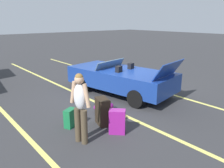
# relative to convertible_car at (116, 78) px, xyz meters

# --- Properties ---
(ground_plane) EXTENTS (80.00, 80.00, 0.00)m
(ground_plane) POSITION_rel_convertible_car_xyz_m (-0.20, -0.03, -0.59)
(ground_plane) COLOR #333335
(lot_line_near) EXTENTS (18.00, 0.12, 0.01)m
(lot_line_near) POSITION_rel_convertible_car_xyz_m (-0.20, -1.43, -0.59)
(lot_line_near) COLOR #EAE066
(lot_line_near) RESTS_ON ground_plane
(lot_line_mid) EXTENTS (18.00, 0.12, 0.01)m
(lot_line_mid) POSITION_rel_convertible_car_xyz_m (-0.20, 1.27, -0.59)
(lot_line_mid) COLOR #EAE066
(lot_line_mid) RESTS_ON ground_plane
(lot_line_far) EXTENTS (18.00, 0.12, 0.01)m
(lot_line_far) POSITION_rel_convertible_car_xyz_m (-0.20, 3.97, -0.59)
(lot_line_far) COLOR #EAE066
(lot_line_far) RESTS_ON ground_plane
(convertible_car) EXTENTS (4.43, 2.43, 1.50)m
(convertible_car) POSITION_rel_convertible_car_xyz_m (0.00, 0.00, 0.00)
(convertible_car) COLOR navy
(convertible_car) RESTS_ON ground_plane
(suitcase_large_black) EXTENTS (0.54, 0.42, 0.74)m
(suitcase_large_black) POSITION_rel_convertible_car_xyz_m (-1.85, 2.12, -0.22)
(suitcase_large_black) COLOR #2D2319
(suitcase_large_black) RESTS_ON ground_plane
(suitcase_medium_bright) EXTENTS (0.46, 0.45, 0.62)m
(suitcase_medium_bright) POSITION_rel_convertible_car_xyz_m (-2.47, 2.15, -0.28)
(suitcase_medium_bright) COLOR #991E8C
(suitcase_medium_bright) RESTS_ON ground_plane
(suitcase_small_carryon) EXTENTS (0.33, 0.39, 0.50)m
(suitcase_small_carryon) POSITION_rel_convertible_car_xyz_m (-1.41, 2.87, -0.34)
(suitcase_small_carryon) COLOR #19723F
(suitcase_small_carryon) RESTS_ON ground_plane
(duffel_bag) EXTENTS (0.52, 0.71, 0.34)m
(duffel_bag) POSITION_rel_convertible_car_xyz_m (-1.16, 1.55, -0.43)
(duffel_bag) COLOR #991E8C
(duffel_bag) RESTS_ON ground_plane
(traveler_person) EXTENTS (0.61, 0.29, 1.65)m
(traveler_person) POSITION_rel_convertible_car_xyz_m (-2.26, 3.07, 0.34)
(traveler_person) COLOR #4C3F2D
(traveler_person) RESTS_ON ground_plane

